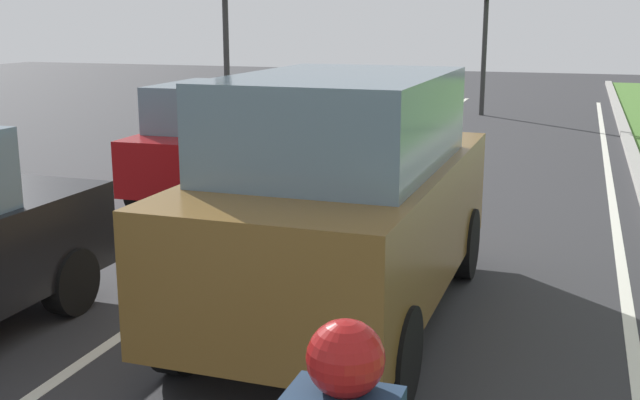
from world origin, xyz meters
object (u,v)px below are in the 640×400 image
car_suv_ahead (344,197)px  car_hatchback_far (220,141)px  traffic_light_overhead_left (223,6)px  traffic_light_far_median (486,10)px

car_suv_ahead → car_hatchback_far: 5.43m
car_hatchback_far → traffic_light_overhead_left: traffic_light_overhead_left is taller
car_hatchback_far → traffic_light_overhead_left: size_ratio=0.83×
car_hatchback_far → traffic_light_overhead_left: (-2.79, 6.16, 2.12)m
traffic_light_far_median → car_suv_ahead: bearing=-87.5°
traffic_light_far_median → car_hatchback_far: bearing=-102.5°
car_suv_ahead → traffic_light_overhead_left: bearing=121.0°
car_hatchback_far → traffic_light_overhead_left: 7.08m
traffic_light_overhead_left → traffic_light_far_median: size_ratio=1.06×
traffic_light_overhead_left → car_suv_ahead: bearing=-59.8°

